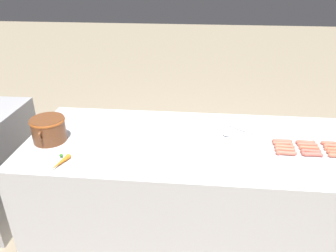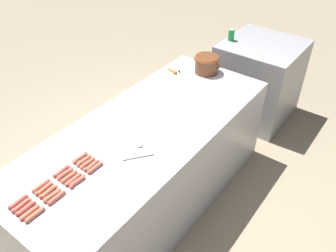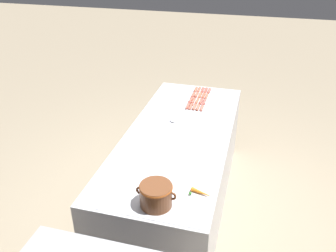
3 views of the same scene
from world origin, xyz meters
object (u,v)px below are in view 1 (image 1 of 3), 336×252
object	(u,v)px
hot_dog_6	(311,151)
hot_dog_17	(331,143)
hot_dog_7	(285,150)
hot_dog_9	(335,149)
hot_dog_10	(309,148)
hot_dog_2	(312,154)
bean_pot	(48,128)
hot_dog_18	(305,142)
hot_dog_11	(284,147)
hot_dog_14	(307,145)
hot_dog_3	(286,153)
carrot	(60,162)
serving_spoon	(232,133)
hot_dog_15	(283,144)
hot_dog_19	(282,141)
hot_dog_13	(333,146)

from	to	relation	value
hot_dog_6	hot_dog_17	bearing A→B (deg)	-54.19
hot_dog_7	hot_dog_9	distance (m)	0.33
hot_dog_10	hot_dog_2	bearing A→B (deg)	177.79
hot_dog_6	bean_pot	distance (m)	1.73
hot_dog_18	hot_dog_9	bearing A→B (deg)	-114.70
hot_dog_11	hot_dog_14	world-z (taller)	same
hot_dog_3	hot_dog_2	bearing A→B (deg)	-89.54
hot_dog_18	hot_dog_14	bearing A→B (deg)	-173.15
carrot	hot_dog_3	bearing A→B (deg)	-79.97
serving_spoon	hot_dog_9	bearing A→B (deg)	-105.39
hot_dog_15	hot_dog_17	world-z (taller)	same
hot_dog_10	serving_spoon	world-z (taller)	hot_dog_10
hot_dog_9	hot_dog_19	xyz separation A→B (m)	(0.08, 0.32, 0.00)
hot_dog_10	hot_dog_13	world-z (taller)	same
hot_dog_17	bean_pot	world-z (taller)	bean_pot
hot_dog_15	hot_dog_18	size ratio (longest dim) A/B	1.00
hot_dog_11	bean_pot	bearing A→B (deg)	91.60
hot_dog_10	hot_dog_14	bearing A→B (deg)	-0.94
bean_pot	serving_spoon	world-z (taller)	bean_pot
hot_dog_3	hot_dog_6	bearing A→B (deg)	-76.52
hot_dog_2	hot_dog_17	distance (m)	0.23
hot_dog_11	hot_dog_17	size ratio (longest dim) A/B	1.00
hot_dog_14	hot_dog_19	world-z (taller)	same
hot_dog_19	hot_dog_13	bearing A→B (deg)	-96.03
hot_dog_9	hot_dog_13	size ratio (longest dim) A/B	1.00
hot_dog_11	serving_spoon	bearing A→B (deg)	61.82
hot_dog_2	hot_dog_10	world-z (taller)	same
hot_dog_14	hot_dog_9	bearing A→B (deg)	-104.33
hot_dog_2	serving_spoon	distance (m)	0.55
bean_pot	hot_dog_14	bearing A→B (deg)	-87.27
hot_dog_3	hot_dog_17	world-z (taller)	same
hot_dog_17	serving_spoon	bearing A→B (deg)	81.25
hot_dog_7	carrot	world-z (taller)	carrot
hot_dog_7	hot_dog_10	distance (m)	0.17
hot_dog_19	carrot	size ratio (longest dim) A/B	0.75
hot_dog_9	bean_pot	bearing A→B (deg)	91.26
hot_dog_2	hot_dog_6	bearing A→B (deg)	-2.91
hot_dog_6	hot_dog_14	world-z (taller)	same
hot_dog_2	hot_dog_15	bearing A→B (deg)	52.94
hot_dog_7	hot_dog_10	size ratio (longest dim) A/B	1.00
hot_dog_2	bean_pot	bearing A→B (deg)	88.80
hot_dog_6	carrot	world-z (taller)	carrot
hot_dog_6	hot_dog_7	world-z (taller)	same
hot_dog_10	hot_dog_19	distance (m)	0.17
hot_dog_17	carrot	distance (m)	1.76
hot_dog_9	hot_dog_14	distance (m)	0.17
hot_dog_7	hot_dog_15	size ratio (longest dim) A/B	1.00
hot_dog_10	hot_dog_13	bearing A→B (deg)	-76.64
hot_dog_10	bean_pot	distance (m)	1.73
hot_dog_13	hot_dog_19	bearing A→B (deg)	83.97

